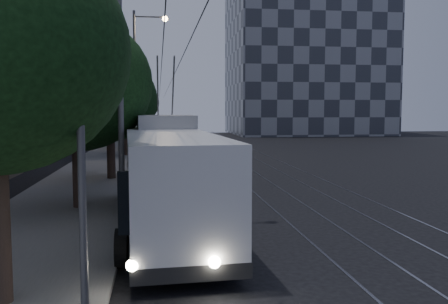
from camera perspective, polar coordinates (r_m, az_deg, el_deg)
name	(u,v)px	position (r m, az deg, el deg)	size (l,w,h in m)	color
ground	(264,207)	(19.46, 4.55, -6.32)	(120.00, 120.00, 0.00)	black
sidewalk	(113,158)	(38.99, -12.59, -0.62)	(5.00, 90.00, 0.15)	slate
tram_rails	(242,157)	(39.38, 2.07, -0.55)	(4.52, 90.00, 0.02)	gray
overhead_wires	(146,113)	(38.67, -8.94, 4.43)	(2.23, 90.00, 6.00)	black
building_distant_right	(305,54)	(77.30, 9.29, 11.01)	(22.00, 18.00, 24.00)	#323640
trolleybus	(168,177)	(15.87, -6.44, -2.89)	(3.24, 12.02, 5.63)	white
pickup_silver	(162,167)	(26.84, -7.06, -1.69)	(2.34, 5.08, 1.41)	#A6AAAE
car_white_a	(165,153)	(35.83, -6.73, -0.15)	(1.46, 3.64, 1.24)	#B9B9BD
car_white_b	(175,148)	(39.71, -5.57, 0.44)	(1.89, 4.64, 1.35)	white
car_white_c	(160,146)	(43.27, -7.28, 0.73)	(1.31, 3.77, 1.24)	silver
car_white_d	(162,139)	(53.47, -7.08, 1.53)	(1.44, 3.59, 1.22)	white
tree_1	(76,84)	(19.18, -16.53, 7.50)	(5.55, 5.55, 7.23)	#31231B
tree_2	(110,99)	(26.78, -12.90, 5.90)	(4.91, 4.91, 6.52)	#31231B
tree_3	(126,106)	(39.98, -11.10, 5.20)	(4.68, 4.68, 6.14)	#31231B
tree_4	(126,106)	(47.45, -11.14, 5.14)	(4.02, 4.02, 5.84)	#31231B
tree_5	(136,103)	(57.13, -10.02, 5.57)	(5.17, 5.17, 6.80)	#31231B
streetlamp_near	(132,29)	(17.19, -10.43, 13.64)	(2.57, 0.44, 10.73)	#565659
streetlamp_far	(140,71)	(39.98, -9.53, 9.16)	(2.71, 0.44, 11.36)	#565659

